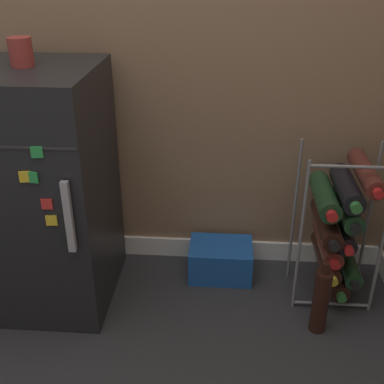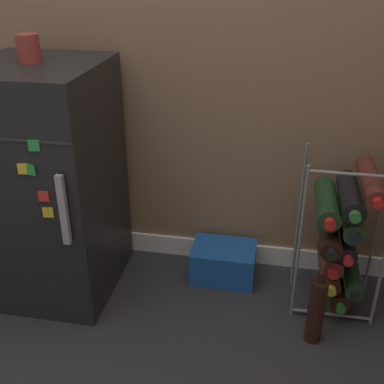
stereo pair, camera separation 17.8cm
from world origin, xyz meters
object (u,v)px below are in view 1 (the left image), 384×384
at_px(mini_fridge, 44,191).
at_px(fridge_top_cup, 21,52).
at_px(soda_box, 221,260).
at_px(wine_rack, 338,225).
at_px(loose_bottle_floor, 321,301).

relative_size(mini_fridge, fridge_top_cup, 9.77).
height_order(mini_fridge, soda_box, mini_fridge).
xyz_separation_m(wine_rack, fridge_top_cup, (-1.12, -0.05, 0.64)).
bearing_deg(soda_box, wine_rack, -11.99).
distance_m(wine_rack, soda_box, 0.52).
bearing_deg(wine_rack, mini_fridge, -176.81).
distance_m(mini_fridge, fridge_top_cup, 0.51).
distance_m(wine_rack, fridge_top_cup, 1.29).
xyz_separation_m(mini_fridge, loose_bottle_floor, (1.03, -0.16, -0.33)).
bearing_deg(fridge_top_cup, mini_fridge, -49.29).
bearing_deg(fridge_top_cup, soda_box, 12.19).
height_order(mini_fridge, wine_rack, mini_fridge).
distance_m(fridge_top_cup, loose_bottle_floor, 1.34).
xyz_separation_m(mini_fridge, soda_box, (0.67, 0.16, -0.39)).
relative_size(wine_rack, loose_bottle_floor, 2.13).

